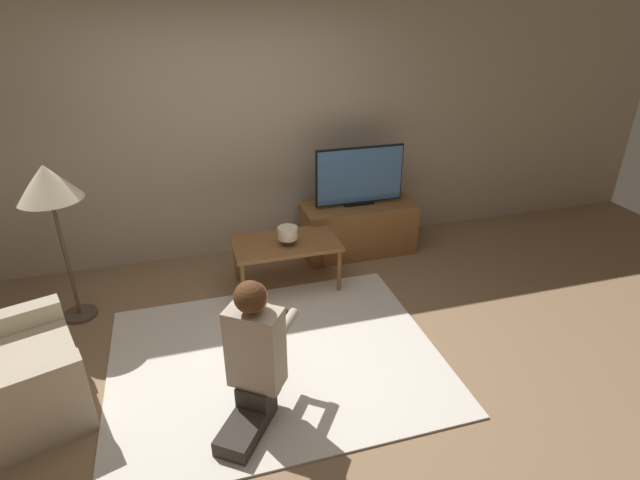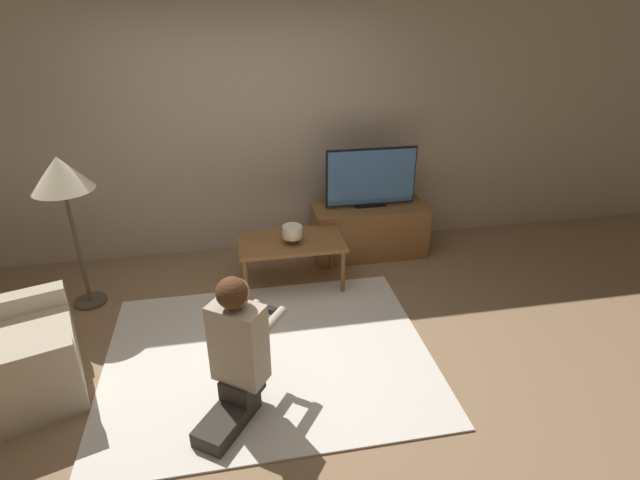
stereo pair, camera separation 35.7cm
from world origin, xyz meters
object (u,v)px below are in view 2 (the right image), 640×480
(floor_lamp, at_px, (61,179))
(person_kneeling, at_px, (237,349))
(tv, at_px, (371,178))
(armchair, at_px, (12,358))
(coffee_table, at_px, (291,245))
(table_lamp, at_px, (292,233))

(floor_lamp, distance_m, person_kneeling, 2.13)
(tv, relative_size, armchair, 0.87)
(coffee_table, relative_size, floor_lamp, 0.71)
(person_kneeling, bearing_deg, table_lamp, -75.17)
(floor_lamp, xyz_separation_m, table_lamp, (1.85, -0.08, -0.60))
(tv, bearing_deg, floor_lamp, -170.33)
(tv, relative_size, person_kneeling, 0.92)
(coffee_table, bearing_deg, table_lamp, -82.65)
(person_kneeling, bearing_deg, tv, -89.96)
(floor_lamp, relative_size, table_lamp, 7.60)
(armchair, height_order, table_lamp, armchair)
(floor_lamp, bearing_deg, tv, 9.67)
(armchair, bearing_deg, tv, -80.17)
(tv, bearing_deg, coffee_table, -151.38)
(armchair, relative_size, person_kneeling, 1.05)
(tv, height_order, person_kneeling, tv)
(tv, xyz_separation_m, armchair, (-2.95, -1.57, -0.56))
(armchair, xyz_separation_m, person_kneeling, (1.52, -0.46, 0.22))
(armchair, height_order, person_kneeling, person_kneeling)
(armchair, bearing_deg, floor_lamp, -29.64)
(armchair, xyz_separation_m, table_lamp, (2.07, 1.02, 0.28))
(person_kneeling, height_order, table_lamp, person_kneeling)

